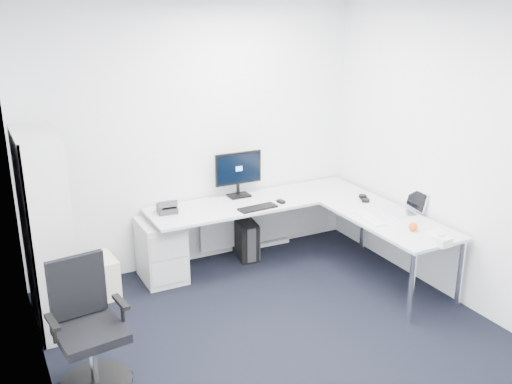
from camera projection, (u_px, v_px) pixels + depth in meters
name	position (u px, v px, depth m)	size (l,w,h in m)	color
ground	(299.00, 357.00, 4.52)	(4.20, 4.20, 0.00)	black
wall_back	(197.00, 138.00, 5.87)	(3.60, 0.02, 2.70)	white
wall_left	(40.00, 242.00, 3.32)	(0.02, 4.20, 2.70)	white
wall_right	(483.00, 166.00, 4.87)	(0.02, 4.20, 2.70)	white
l_desk	(275.00, 242.00, 5.83)	(2.39, 1.34, 0.70)	silver
drawer_pedestal	(161.00, 250.00, 5.72)	(0.41, 0.51, 0.62)	silver
bookshelf	(46.00, 231.00, 4.77)	(0.33, 0.85, 1.70)	silver
task_chair	(90.00, 330.00, 4.00)	(0.54, 0.54, 0.97)	black
black_pc_tower	(245.00, 238.00, 6.27)	(0.19, 0.44, 0.43)	black
beige_pc_tower	(105.00, 275.00, 5.46)	(0.18, 0.40, 0.38)	beige
power_strip	(274.00, 242.00, 6.64)	(0.37, 0.06, 0.04)	silver
monitor	(239.00, 174.00, 6.03)	(0.52, 0.17, 0.50)	black
black_keyboard	(258.00, 208.00, 5.75)	(0.40, 0.14, 0.02)	black
mouse	(281.00, 202.00, 5.91)	(0.05, 0.09, 0.03)	black
desk_phone	(167.00, 206.00, 5.63)	(0.19, 0.19, 0.13)	#2C2D2F
laptop	(400.00, 202.00, 5.60)	(0.31, 0.31, 0.22)	silver
white_keyboard	(369.00, 218.00, 5.49)	(0.13, 0.45, 0.02)	silver
headphones	(364.00, 197.00, 6.01)	(0.13, 0.20, 0.05)	black
orange_fruit	(413.00, 227.00, 5.18)	(0.08, 0.08, 0.08)	orange
tissue_box	(439.00, 239.00, 4.90)	(0.12, 0.22, 0.08)	silver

